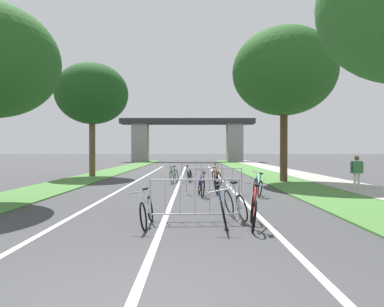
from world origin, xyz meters
name	(u,v)px	position (x,y,z in m)	size (l,w,h in m)	color
grass_verge_left	(112,172)	(-5.80, 23.31, 0.03)	(2.60, 56.98, 0.05)	#477A38
grass_verge_right	(255,172)	(5.80, 23.31, 0.03)	(2.60, 56.98, 0.05)	#477A38
sidewalk_path_right	(286,171)	(8.27, 23.31, 0.04)	(2.34, 56.98, 0.08)	#9E9B93
lane_stripe_center	(181,179)	(0.00, 16.48, 0.00)	(0.14, 32.97, 0.01)	silver
lane_stripe_right_lane	(222,179)	(2.47, 16.48, 0.00)	(0.14, 32.97, 0.01)	silver
lane_stripe_left_lane	(139,179)	(-2.47, 16.48, 0.00)	(0.14, 32.97, 0.01)	silver
overpass_bridge	(187,134)	(0.00, 47.09, 4.24)	(20.20, 2.98, 6.50)	#2D2D30
tree_left_pine_near	(92,94)	(-5.96, 18.65, 5.49)	(4.76, 4.76, 7.54)	brown
tree_right_maple_mid	(284,72)	(5.74, 14.77, 6.04)	(5.63, 5.63, 8.46)	#4C3823
crowd_barrier_nearest	(195,200)	(0.76, 4.69, 0.52)	(2.27, 0.53, 1.05)	#ADADB2
crowd_barrier_second	(214,181)	(1.57, 9.71, 0.52)	(2.25, 0.45, 1.05)	#ADADB2
crowd_barrier_third	(202,173)	(1.22, 14.72, 0.52)	(2.26, 0.47, 1.05)	#ADADB2
bicycle_black_0	(217,184)	(1.71, 10.26, 0.36)	(0.46, 1.72, 0.94)	black
bicycle_silver_1	(235,203)	(1.80, 5.08, 0.39)	(0.74, 1.66, 1.03)	black
bicycle_blue_2	(223,210)	(1.40, 4.11, 0.38)	(0.49, 1.67, 0.94)	black
bicycle_white_3	(147,211)	(-0.36, 4.16, 0.36)	(0.48, 1.62, 0.90)	black
bicycle_teal_4	(258,186)	(3.23, 9.30, 0.37)	(0.43, 1.69, 0.92)	black
bicycle_orange_5	(217,176)	(1.99, 14.14, 0.36)	(0.52, 1.63, 0.98)	black
bicycle_purple_6	(202,186)	(1.06, 9.21, 0.38)	(0.51, 1.72, 1.01)	black
bicycle_green_7	(174,176)	(-0.27, 14.36, 0.39)	(0.67, 1.68, 0.97)	black
bicycle_yellow_8	(216,174)	(2.08, 15.31, 0.39)	(0.50, 1.65, 1.01)	black
bicycle_red_9	(254,210)	(2.10, 4.09, 0.38)	(0.59, 1.71, 1.01)	black
bicycle_black_10	(190,175)	(0.57, 15.10, 0.36)	(0.46, 1.59, 0.93)	black
pedestrian_with_backpack	(357,169)	(7.95, 11.11, 0.92)	(0.55, 0.28, 1.51)	beige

